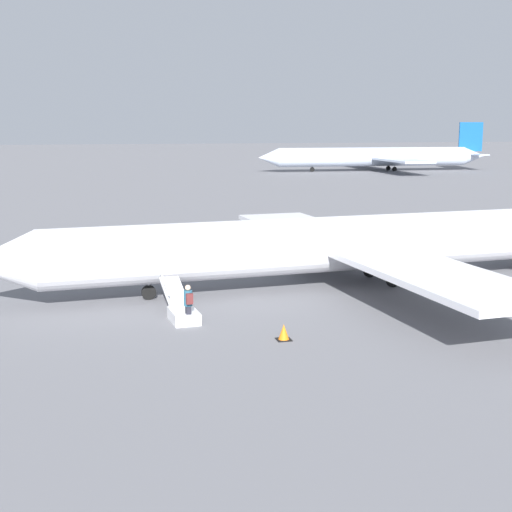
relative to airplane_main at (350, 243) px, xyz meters
The scene contains 6 objects.
ground_plane 2.48m from the airplane_main, ahead, with size 600.00×600.00×0.00m, color slate.
airplane_main is the anchor object (origin of this frame).
airplane_far_left 97.26m from the airplane_main, 114.42° to the right, with size 44.10×33.72×8.90m.
boarding_stairs 10.81m from the airplane_main, 26.16° to the left, with size 1.33×4.08×1.81m.
passenger 11.12m from the airplane_main, 31.51° to the left, with size 0.36×0.55×1.74m.
traffic_cone_near_stairs 10.80m from the airplane_main, 54.80° to the left, with size 0.58×0.58×0.63m.
Camera 1 is at (12.60, 34.32, 8.24)m, focal length 50.00 mm.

